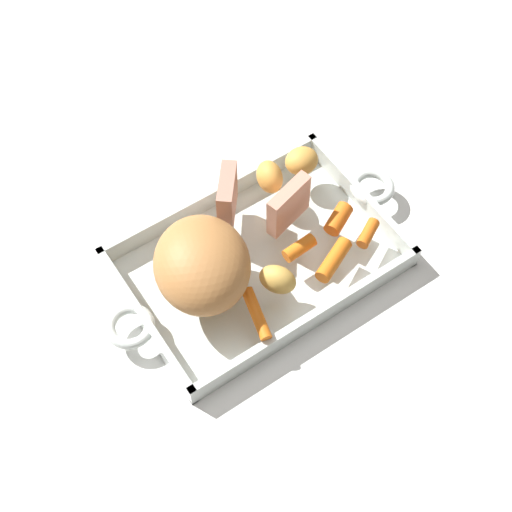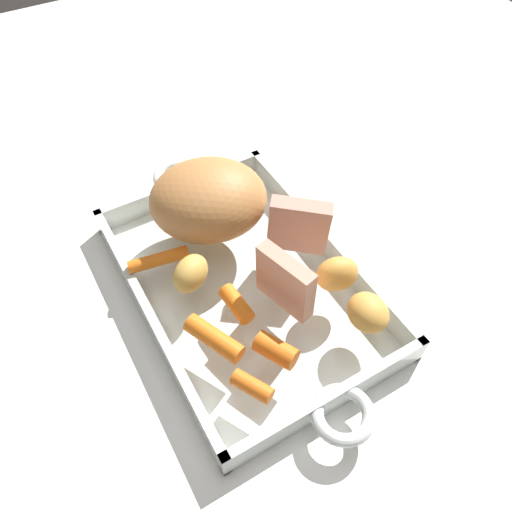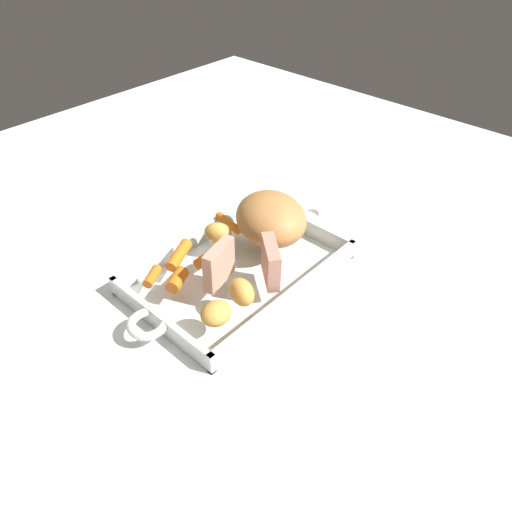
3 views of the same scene
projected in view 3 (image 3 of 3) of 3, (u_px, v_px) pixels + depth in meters
ground_plane at (239, 275)px, 0.85m from camera, size 1.80×1.80×0.00m
roasting_dish at (238, 270)px, 0.85m from camera, size 0.46×0.25×0.04m
pork_roast at (273, 219)px, 0.85m from camera, size 0.17×0.18×0.08m
roast_slice_thin at (219, 264)px, 0.77m from camera, size 0.07×0.04×0.07m
roast_slice_outer at (272, 261)px, 0.77m from camera, size 0.06×0.07×0.07m
baby_carrot_short at (152, 276)px, 0.78m from camera, size 0.05×0.04×0.02m
baby_carrot_northwest at (179, 255)px, 0.82m from camera, size 0.07×0.05×0.02m
baby_carrot_center_left at (177, 280)px, 0.77m from camera, size 0.05×0.04×0.02m
baby_carrot_long at (228, 223)px, 0.90m from camera, size 0.03×0.07×0.02m
baby_carrot_southeast at (206, 258)px, 0.82m from camera, size 0.05×0.02×0.02m
potato_golden_large at (242, 292)px, 0.73m from camera, size 0.05×0.06×0.04m
potato_whole at (218, 233)px, 0.86m from camera, size 0.06×0.06×0.04m
potato_golden_small at (216, 313)px, 0.71m from camera, size 0.05×0.05×0.04m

